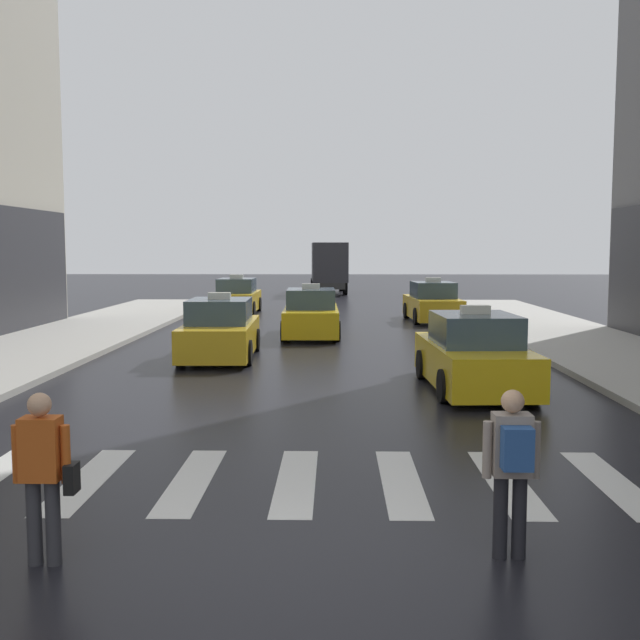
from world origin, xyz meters
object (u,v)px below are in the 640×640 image
Objects in this scene: taxi_lead at (473,356)px; taxi_fourth at (432,304)px; taxi_third at (311,315)px; pedestrian_with_backpack at (512,461)px; taxi_fifth at (237,298)px; box_truck at (329,266)px; pedestrian_with_handbag at (43,468)px; taxi_second at (220,332)px.

taxi_fourth is (1.08, 14.96, 0.00)m from taxi_lead.
pedestrian_with_backpack is (2.49, -18.24, 0.25)m from taxi_third.
taxi_fifth is at bearing 157.94° from taxi_fourth.
box_truck is 42.76m from pedestrian_with_handbag.
pedestrian_with_backpack is (6.17, -27.09, 0.25)m from taxi_fifth.
taxi_third is at bearing -67.44° from taxi_fifth.
pedestrian_with_handbag is at bearing -177.44° from pedestrian_with_backpack.
taxi_fourth is 0.61× the size of box_truck.
taxi_fourth is at bearing 55.82° from taxi_second.
taxi_fourth and taxi_fifth have the same top height.
taxi_lead is 10.54m from pedestrian_with_handbag.
pedestrian_with_backpack is at bearing -87.19° from box_truck.
taxi_fifth reaches higher than pedestrian_with_backpack.
pedestrian_with_backpack is at bearing -69.93° from taxi_second.
taxi_fourth is 9.17m from taxi_fifth.
taxi_fourth is 23.77m from pedestrian_with_backpack.
taxi_lead and taxi_second have the same top height.
taxi_second is 5.59m from taxi_third.
taxi_second is 13.35m from pedestrian_with_handbag.
pedestrian_with_backpack is at bearing -98.15° from taxi_lead.
taxi_second reaches higher than pedestrian_with_handbag.
pedestrian_with_handbag is (-6.75, -23.85, 0.21)m from taxi_fourth.
box_truck is at bearing 75.14° from taxi_fifth.
taxi_second is at bearing 110.07° from pedestrian_with_backpack.
taxi_second is 0.60× the size of box_truck.
box_truck reaches higher than taxi_second.
taxi_third is (2.31, 5.09, 0.00)m from taxi_second.
taxi_third is 0.60× the size of box_truck.
taxi_third reaches higher than pedestrian_with_backpack.
pedestrian_with_backpack is (-2.33, -23.65, 0.25)m from taxi_fourth.
taxi_fourth is 2.80× the size of pedestrian_with_handbag.
taxi_lead and taxi_fourth have the same top height.
taxi_third is 7.24m from taxi_fourth.
taxi_second is 14.00m from pedestrian_with_backpack.
box_truck reaches higher than taxi_fourth.
taxi_second and taxi_fifth have the same top height.
taxi_lead is at bearing 81.85° from pedestrian_with_backpack.
box_truck is at bearing 84.70° from taxi_second.
taxi_fifth is (-8.50, 3.44, 0.00)m from taxi_fourth.
taxi_fifth is 2.75× the size of pedestrian_with_backpack.
taxi_lead is 10.26m from taxi_third.
taxi_second is at bearing -84.41° from taxi_fifth.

